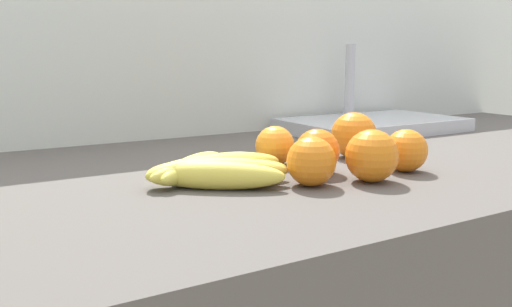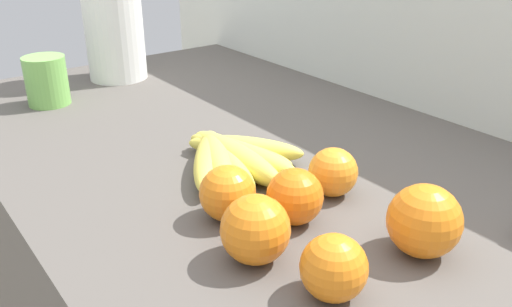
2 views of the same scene
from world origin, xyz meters
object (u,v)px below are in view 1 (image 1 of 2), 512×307
object	(u,v)px
orange_center	(317,151)
orange_right	(372,156)
sink_basin	(372,124)
orange_back_left	(311,161)
orange_front	(275,145)
orange_far_right	(354,135)
orange_back_right	(406,151)
banana_bunch	(212,170)

from	to	relation	value
orange_center	orange_right	distance (m)	0.09
orange_center	sink_basin	distance (m)	0.50
orange_center	orange_back_left	xyz separation A→B (m)	(-0.05, -0.06, 0.00)
orange_center	orange_right	world-z (taller)	orange_right
orange_center	orange_front	size ratio (longest dim) A/B	1.06
orange_right	orange_back_left	world-z (taller)	orange_right
orange_far_right	orange_back_left	bearing A→B (deg)	-145.66
orange_center	sink_basin	bearing A→B (deg)	37.55
orange_back_right	sink_basin	world-z (taller)	sink_basin
orange_center	sink_basin	world-z (taller)	sink_basin
banana_bunch	orange_center	xyz separation A→B (m)	(0.17, -0.02, 0.02)
banana_bunch	orange_right	xyz separation A→B (m)	(0.20, -0.10, 0.02)
orange_far_right	orange_back_right	distance (m)	0.13
orange_front	orange_far_right	xyz separation A→B (m)	(0.15, -0.02, 0.01)
orange_front	orange_right	bearing A→B (deg)	-71.93
orange_right	banana_bunch	bearing A→B (deg)	152.49
orange_back_right	orange_right	world-z (taller)	orange_right
orange_front	orange_back_left	size ratio (longest dim) A/B	0.94
orange_center	orange_far_right	xyz separation A→B (m)	(0.13, 0.07, 0.01)
banana_bunch	sink_basin	size ratio (longest dim) A/B	0.50
orange_far_right	orange_back_left	distance (m)	0.23
orange_right	sink_basin	distance (m)	0.53
orange_far_right	banana_bunch	bearing A→B (deg)	-171.01
orange_front	sink_basin	world-z (taller)	sink_basin
banana_bunch	orange_back_left	distance (m)	0.14
sink_basin	orange_back_left	bearing A→B (deg)	-141.11
orange_center	orange_back_left	world-z (taller)	same
orange_right	sink_basin	xyz separation A→B (m)	(0.36, 0.39, -0.02)
banana_bunch	orange_back_left	bearing A→B (deg)	-35.34
banana_bunch	orange_far_right	world-z (taller)	orange_far_right
orange_center	orange_back_right	distance (m)	0.14
orange_back_left	sink_basin	world-z (taller)	sink_basin
orange_center	orange_far_right	size ratio (longest dim) A/B	0.85
orange_far_right	orange_right	xyz separation A→B (m)	(-0.10, -0.15, -0.00)
orange_back_right	orange_back_left	world-z (taller)	orange_back_left
orange_center	orange_far_right	distance (m)	0.15
banana_bunch	sink_basin	bearing A→B (deg)	26.60
orange_center	orange_far_right	world-z (taller)	orange_far_right
banana_bunch	orange_front	bearing A→B (deg)	24.08
orange_back_right	sink_basin	bearing A→B (deg)	53.63
orange_back_right	orange_back_left	xyz separation A→B (m)	(-0.18, 0.00, 0.00)
banana_bunch	orange_front	size ratio (longest dim) A/B	3.25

